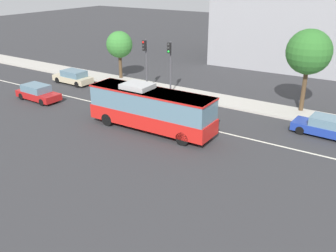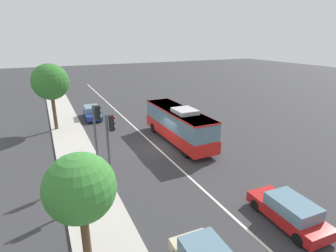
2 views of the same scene
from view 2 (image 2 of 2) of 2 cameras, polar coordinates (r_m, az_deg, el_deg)
The scene contains 10 objects.
ground_plane at distance 24.23m, azimuth -2.30°, elevation -4.68°, with size 160.00×160.00×0.00m, color #333335.
sidewalk_kerb at distance 22.70m, azimuth -18.45°, elevation -7.13°, with size 80.00×3.16×0.14m, color #B2ADA3.
lane_centre_line at distance 24.23m, azimuth -2.30°, elevation -4.66°, with size 76.00×0.16×0.01m, color silver.
transit_bus at distance 25.13m, azimuth 2.25°, elevation 0.58°, with size 10.02×2.59×3.46m.
sedan_red at distance 16.21m, azimuth 24.33°, elevation -16.16°, with size 4.56×1.97×1.46m.
sedan_blue at distance 34.14m, azimuth -15.80°, elevation 2.80°, with size 4.58×2.01×1.46m.
traffic_light_near_corner at distance 16.53m, azimuth -12.14°, elevation -3.03°, with size 0.34×0.62×5.20m.
traffic_light_mid_block at distance 18.94m, azimuth -14.83°, elevation -0.47°, with size 0.34×0.62×5.20m.
street_tree_kerbside_left at distance 11.36m, azimuth -18.15°, elevation -12.55°, with size 2.86×2.86×5.28m.
street_tree_kerbside_centre at distance 30.06m, azimuth -23.72°, elevation 8.54°, with size 3.69×3.69×7.02m.
Camera 2 is at (-20.58, 8.59, 9.48)m, focal length 28.70 mm.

